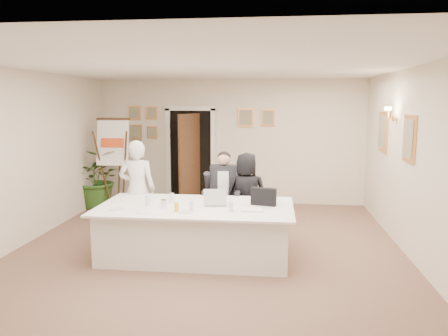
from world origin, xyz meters
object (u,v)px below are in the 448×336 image
flip_chart (115,169)px  standing_man (137,190)px  conference_table (196,231)px  potted_palm (99,178)px  standing_woman (246,195)px  laptop_bag (263,197)px  seated_man (224,193)px  laptop (216,195)px  steel_jug (164,203)px  oj_glass (177,207)px  paper_stack (252,210)px

flip_chart → standing_man: flip_chart is taller
conference_table → potted_palm: (-2.66, 2.81, 0.25)m
standing_woman → laptop_bag: (0.31, -0.91, 0.18)m
seated_man → laptop_bag: (0.71, -1.04, 0.17)m
laptop → steel_jug: bearing=-168.7°
conference_table → seated_man: size_ratio=1.95×
conference_table → standing_man: 1.45m
standing_man → steel_jug: (0.69, -0.94, -0.00)m
seated_man → steel_jug: 1.52m
standing_man → potted_palm: size_ratio=1.29×
seated_man → standing_man: (-1.42, -0.39, 0.10)m
potted_palm → steel_jug: size_ratio=11.77×
seated_man → steel_jug: size_ratio=13.34×
oj_glass → laptop: bearing=46.0°
flip_chart → standing_man: (1.06, -1.83, -0.06)m
standing_man → seated_man: bearing=-171.5°
standing_woman → steel_jug: size_ratio=13.23×
laptop → oj_glass: (-0.48, -0.50, -0.07)m
standing_woman → potted_palm: 3.78m
paper_stack → steel_jug: bearing=176.8°
laptop_bag → steel_jug: laptop_bag is taller
standing_man → paper_stack: standing_man is taller
conference_table → flip_chart: bearing=129.9°
conference_table → oj_glass: (-0.19, -0.40, 0.45)m
laptop → laptop_bag: size_ratio=0.95×
seated_man → laptop_bag: seated_man is taller
potted_palm → paper_stack: size_ratio=4.41×
conference_table → laptop: bearing=19.7°
standing_man → laptop_bag: (2.13, -0.65, 0.07)m
seated_man → flip_chart: bearing=155.2°
flip_chart → laptop: flip_chart is taller
potted_palm → standing_woman: bearing=-27.8°
standing_man → paper_stack: 2.22m
laptop_bag → paper_stack: size_ratio=1.26×
potted_palm → steel_jug: bearing=-53.2°
potted_palm → seated_man: bearing=-29.0°
laptop → seated_man: bearing=82.7°
oj_glass → standing_man: bearing=128.4°
flip_chart → oj_glass: size_ratio=14.81×
conference_table → laptop_bag: (0.99, 0.14, 0.51)m
flip_chart → paper_stack: size_ratio=6.56×
standing_man → oj_glass: size_ratio=12.81×
flip_chart → laptop: 3.54m
potted_palm → oj_glass: 4.05m
potted_palm → standing_man: bearing=-53.0°
seated_man → steel_jug: bearing=-113.1°
seated_man → laptop_bag: bearing=-50.2°
laptop → laptop_bag: laptop is taller
standing_woman → conference_table: bearing=48.8°
conference_table → potted_palm: potted_palm is taller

